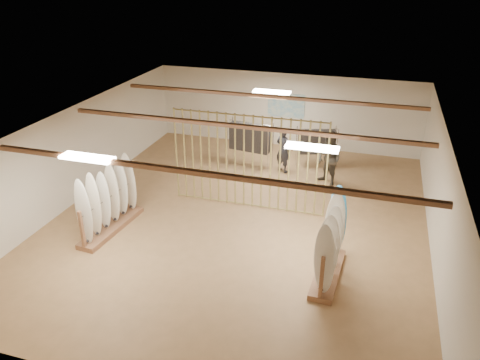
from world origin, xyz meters
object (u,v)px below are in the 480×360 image
(rack_right, at_px, (330,253))
(clothing_rack_b, at_px, (317,142))
(shopper_b, at_px, (329,155))
(shopper_a, at_px, (283,147))
(clothing_rack_a, at_px, (250,137))
(rack_left, at_px, (109,208))

(rack_right, bearing_deg, clothing_rack_b, 104.05)
(shopper_b, bearing_deg, clothing_rack_b, 155.39)
(shopper_b, bearing_deg, shopper_a, -159.09)
(clothing_rack_a, xyz_separation_m, shopper_b, (2.78, -0.69, -0.06))
(rack_left, relative_size, clothing_rack_b, 1.65)
(rack_left, height_order, clothing_rack_b, rack_left)
(clothing_rack_a, height_order, shopper_a, shopper_a)
(clothing_rack_a, height_order, shopper_b, shopper_b)
(rack_right, relative_size, shopper_b, 1.00)
(rack_right, distance_m, shopper_a, 5.91)
(rack_right, bearing_deg, shopper_b, 100.41)
(shopper_a, bearing_deg, clothing_rack_b, -117.66)
(clothing_rack_a, distance_m, shopper_b, 2.87)
(clothing_rack_a, distance_m, clothing_rack_b, 2.29)
(rack_right, relative_size, clothing_rack_a, 1.23)
(clothing_rack_b, xyz_separation_m, shopper_b, (0.58, -1.30, 0.08))
(rack_right, bearing_deg, clothing_rack_a, 124.49)
(clothing_rack_a, distance_m, shopper_a, 1.21)
(rack_right, bearing_deg, rack_left, 178.99)
(clothing_rack_b, bearing_deg, shopper_b, -84.22)
(rack_right, height_order, clothing_rack_b, rack_right)
(rack_right, xyz_separation_m, clothing_rack_b, (-1.22, 6.17, 0.28))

